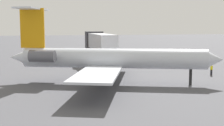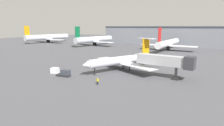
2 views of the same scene
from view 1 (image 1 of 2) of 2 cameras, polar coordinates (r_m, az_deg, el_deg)
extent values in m
cube|color=#4C4C51|center=(39.98, -0.09, -3.74)|extent=(400.00, 400.00, 0.10)
cylinder|color=silver|center=(38.87, 0.33, 0.88)|extent=(10.34, 22.79, 2.51)
cone|color=silver|center=(39.55, 18.59, 0.62)|extent=(3.00, 2.88, 2.39)
cone|color=silver|center=(42.10, -16.94, 1.05)|extent=(2.90, 3.17, 2.14)
cube|color=silver|center=(45.63, -0.04, 0.58)|extent=(12.53, 8.15, 0.24)
cube|color=silver|center=(32.62, -2.66, -2.01)|extent=(12.53, 8.15, 0.24)
cylinder|color=#595960|center=(42.72, -11.00, 1.84)|extent=(2.50, 3.52, 1.50)
cylinder|color=#595960|center=(38.64, -12.91, 1.26)|extent=(2.50, 3.52, 1.50)
cube|color=orange|center=(41.18, -14.69, 6.33)|extent=(1.32, 3.09, 5.14)
cube|color=silver|center=(41.23, -14.80, 9.76)|extent=(7.21, 4.58, 0.20)
cylinder|color=black|center=(39.36, 14.47, -2.59)|extent=(0.36, 0.36, 2.00)
cylinder|color=black|center=(41.00, -2.22, -1.99)|extent=(0.36, 0.36, 2.00)
cylinder|color=black|center=(37.88, -2.95, -2.74)|extent=(0.36, 0.36, 2.00)
cube|color=#ADADB2|center=(52.07, -2.12, 4.04)|extent=(14.34, 2.73, 2.60)
cube|color=#333338|center=(58.72, -3.38, 4.37)|extent=(2.43, 3.22, 3.20)
cylinder|color=#4C4C51|center=(55.81, -2.81, 1.14)|extent=(0.70, 0.70, 3.42)
cube|color=#262626|center=(55.98, -2.80, -0.35)|extent=(1.80, 1.80, 0.50)
cube|color=black|center=(48.08, 18.08, -1.69)|extent=(0.38, 0.33, 0.85)
cube|color=yellow|center=(47.98, 18.12, -0.84)|extent=(0.46, 0.37, 0.60)
sphere|color=tan|center=(47.93, 18.14, -0.34)|extent=(0.24, 0.24, 0.24)
camera|label=2|loc=(89.83, 28.28, 10.12)|focal=30.59mm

